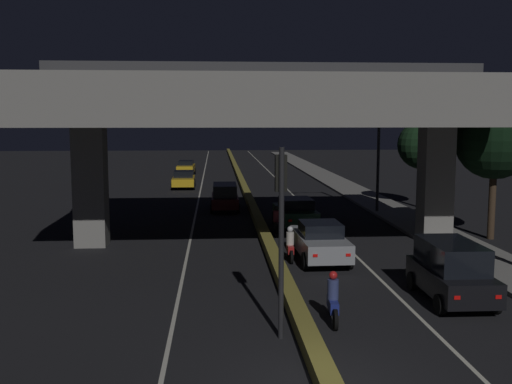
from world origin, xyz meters
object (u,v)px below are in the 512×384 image
(car_dark_green_third, at_px, (295,212))
(motorcycle_blue_filtering_near, at_px, (333,301))
(car_silver_second, at_px, (320,241))
(car_taxi_yellow_third_oncoming, at_px, (186,168))
(car_dark_red_lead_oncoming, at_px, (225,196))
(car_taxi_yellow_second_oncoming, at_px, (184,179))
(motorcycle_red_filtering_mid, at_px, (290,246))
(car_black_lead, at_px, (451,270))
(motorcycle_black_filtering_far, at_px, (276,223))
(street_lamp, at_px, (372,137))
(traffic_light_left_of_median, at_px, (281,209))

(car_dark_green_third, height_order, motorcycle_blue_filtering_near, car_dark_green_third)
(car_silver_second, relative_size, car_taxi_yellow_third_oncoming, 1.08)
(car_dark_red_lead_oncoming, height_order, car_taxi_yellow_third_oncoming, car_dark_red_lead_oncoming)
(car_taxi_yellow_second_oncoming, bearing_deg, motorcycle_red_filtering_mid, 11.39)
(car_black_lead, xyz_separation_m, motorcycle_black_filtering_far, (-4.43, 11.25, -0.37))
(street_lamp, relative_size, car_black_lead, 1.95)
(car_taxi_yellow_second_oncoming, height_order, motorcycle_blue_filtering_near, motorcycle_blue_filtering_near)
(car_dark_red_lead_oncoming, distance_m, motorcycle_red_filtering_mid, 14.02)
(car_black_lead, xyz_separation_m, motorcycle_blue_filtering_near, (-4.14, -1.75, -0.37))
(street_lamp, relative_size, motorcycle_red_filtering_mid, 4.42)
(car_black_lead, distance_m, car_dark_red_lead_oncoming, 20.78)
(car_silver_second, distance_m, motorcycle_blue_filtering_near, 7.53)
(car_black_lead, height_order, motorcycle_black_filtering_far, car_black_lead)
(street_lamp, bearing_deg, car_dark_green_third, -139.57)
(car_dark_green_third, bearing_deg, motorcycle_blue_filtering_near, 173.60)
(car_taxi_yellow_third_oncoming, bearing_deg, car_silver_second, 12.46)
(car_taxi_yellow_third_oncoming, bearing_deg, car_taxi_yellow_second_oncoming, 3.36)
(car_silver_second, relative_size, motorcycle_blue_filtering_near, 2.39)
(motorcycle_blue_filtering_near, bearing_deg, motorcycle_red_filtering_mid, 6.65)
(car_dark_green_third, height_order, motorcycle_black_filtering_far, car_dark_green_third)
(street_lamp, distance_m, motorcycle_black_filtering_far, 10.03)
(motorcycle_blue_filtering_near, xyz_separation_m, motorcycle_red_filtering_mid, (-0.28, 7.55, -0.02))
(traffic_light_left_of_median, bearing_deg, motorcycle_blue_filtering_near, 33.37)
(motorcycle_red_filtering_mid, relative_size, motorcycle_black_filtering_far, 0.93)
(traffic_light_left_of_median, distance_m, car_taxi_yellow_second_oncoming, 35.48)
(car_black_lead, bearing_deg, car_taxi_yellow_third_oncoming, 14.21)
(street_lamp, relative_size, car_taxi_yellow_second_oncoming, 1.88)
(traffic_light_left_of_median, bearing_deg, car_black_lead, 26.04)
(car_silver_second, bearing_deg, car_taxi_yellow_second_oncoming, 13.47)
(car_silver_second, height_order, motorcycle_red_filtering_mid, car_silver_second)
(motorcycle_black_filtering_far, bearing_deg, car_dark_green_third, -28.39)
(street_lamp, xyz_separation_m, car_taxi_yellow_second_oncoming, (-12.19, 14.54, -3.93))
(car_black_lead, height_order, motorcycle_red_filtering_mid, car_black_lead)
(street_lamp, distance_m, car_taxi_yellow_second_oncoming, 19.37)
(car_taxi_yellow_second_oncoming, relative_size, car_taxi_yellow_third_oncoming, 0.97)
(traffic_light_left_of_median, bearing_deg, car_silver_second, 73.36)
(street_lamp, height_order, motorcycle_black_filtering_far, street_lamp)
(traffic_light_left_of_median, xyz_separation_m, street_lamp, (7.81, 20.56, 1.23))
(car_black_lead, height_order, car_taxi_yellow_second_oncoming, car_black_lead)
(car_black_lead, bearing_deg, street_lamp, -5.85)
(car_dark_red_lead_oncoming, height_order, motorcycle_red_filtering_mid, car_dark_red_lead_oncoming)
(traffic_light_left_of_median, distance_m, car_dark_red_lead_oncoming, 22.59)
(car_dark_red_lead_oncoming, distance_m, car_taxi_yellow_second_oncoming, 13.09)
(car_silver_second, height_order, motorcycle_blue_filtering_near, car_silver_second)
(street_lamp, relative_size, car_dark_green_third, 1.80)
(car_dark_red_lead_oncoming, distance_m, motorcycle_blue_filtering_near, 21.53)
(car_silver_second, height_order, car_dark_green_third, car_dark_green_third)
(car_taxi_yellow_third_oncoming, bearing_deg, car_dark_green_third, 15.04)
(street_lamp, distance_m, car_dark_green_third, 7.92)
(traffic_light_left_of_median, xyz_separation_m, car_taxi_yellow_third_oncoming, (-4.72, 46.57, -2.64))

